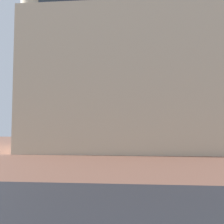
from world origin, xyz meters
TOP-DOWN VIEW (x-y plane):
  - ground_plane at (0.00, 10.00)m, footprint 120.00×120.00m
  - street_asphalt_strip at (0.00, 7.76)m, footprint 120.00×8.32m
  - landmark_building at (-1.30, 31.92)m, footprint 23.86×15.53m

SIDE VIEW (x-z plane):
  - ground_plane at x=0.00m, z-range 0.00..0.00m
  - street_asphalt_strip at x=0.00m, z-range 0.00..0.00m
  - landmark_building at x=-1.30m, z-range -7.87..29.61m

